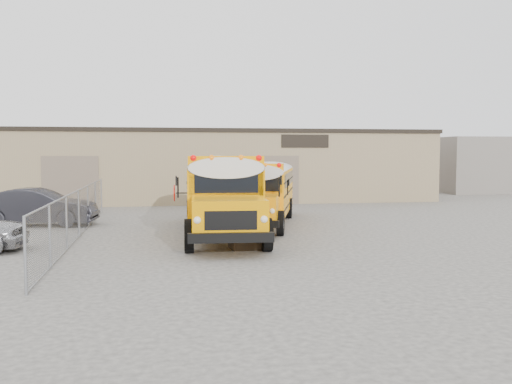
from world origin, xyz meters
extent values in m
plane|color=#4A4744|center=(0.00, 0.00, 0.00)|extent=(120.00, 120.00, 0.00)
cube|color=#896E54|center=(0.00, 20.00, 2.25)|extent=(30.00, 10.00, 4.50)
cube|color=black|center=(0.00, 20.00, 4.55)|extent=(30.20, 10.20, 0.25)
cube|color=black|center=(6.00, 14.98, 3.90)|extent=(3.00, 0.08, 0.80)
cube|color=#6D5F4E|center=(-8.00, 14.98, 1.50)|extent=(3.20, 0.08, 3.00)
cube|color=#6D5F4E|center=(4.00, 14.98, 1.50)|extent=(3.20, 0.08, 3.00)
cylinder|color=gray|center=(-6.00, -6.00, 0.90)|extent=(0.07, 0.07, 1.80)
cylinder|color=gray|center=(-6.00, -3.00, 0.90)|extent=(0.07, 0.07, 1.80)
cylinder|color=gray|center=(-6.00, 0.00, 0.90)|extent=(0.07, 0.07, 1.80)
cylinder|color=gray|center=(-6.00, 3.00, 0.90)|extent=(0.07, 0.07, 1.80)
cylinder|color=gray|center=(-6.00, 6.00, 0.90)|extent=(0.07, 0.07, 1.80)
cylinder|color=gray|center=(-6.00, 9.00, 0.90)|extent=(0.07, 0.07, 1.80)
cylinder|color=gray|center=(-6.00, 12.00, 0.90)|extent=(0.07, 0.07, 1.80)
cylinder|color=gray|center=(-6.00, 3.00, 1.78)|extent=(0.05, 18.00, 0.05)
cylinder|color=gray|center=(-6.00, 3.00, 0.05)|extent=(0.05, 18.00, 0.05)
cube|color=gray|center=(-6.00, 3.00, 0.90)|extent=(0.02, 18.00, 1.70)
cube|color=gray|center=(24.00, 24.00, 2.20)|extent=(10.00, 8.00, 4.40)
cube|color=#E99300|center=(-0.09, 10.07, 1.63)|extent=(3.15, 8.15, 2.16)
cube|color=#E99300|center=(-0.42, 4.93, 1.15)|extent=(2.46, 2.46, 1.21)
cube|color=black|center=(-0.35, 6.10, 2.23)|extent=(2.16, 0.20, 0.79)
cube|color=silver|center=(-0.09, 10.07, 2.86)|extent=(3.15, 8.24, 0.42)
cube|color=#E99300|center=(-0.33, 6.34, 2.90)|extent=(2.61, 0.69, 0.38)
sphere|color=#E50705|center=(-1.45, 6.17, 3.02)|extent=(0.21, 0.21, 0.21)
sphere|color=#E50705|center=(0.75, 6.03, 3.02)|extent=(0.21, 0.21, 0.21)
sphere|color=orange|center=(-0.84, 6.13, 3.02)|extent=(0.21, 0.21, 0.21)
sphere|color=orange|center=(0.15, 6.07, 3.02)|extent=(0.21, 0.21, 0.21)
cube|color=black|center=(-0.51, 3.69, 0.67)|extent=(2.59, 0.40, 0.29)
cube|color=black|center=(0.17, 14.13, 0.67)|extent=(2.59, 0.38, 0.29)
cube|color=black|center=(-0.09, 10.07, 1.55)|extent=(3.18, 8.00, 0.06)
cube|color=black|center=(-0.07, 10.39, 2.23)|extent=(3.09, 6.90, 0.65)
cylinder|color=black|center=(-1.67, 5.12, 0.55)|extent=(0.37, 1.11, 1.09)
cylinder|color=black|center=(0.83, 4.96, 0.55)|extent=(0.37, 1.11, 1.09)
cylinder|color=black|center=(-1.24, 11.75, 0.55)|extent=(0.37, 1.11, 1.09)
cylinder|color=black|center=(1.26, 11.59, 0.55)|extent=(0.37, 1.11, 1.09)
cylinder|color=#BF0505|center=(-2.05, 7.46, 1.76)|extent=(0.07, 0.59, 0.59)
cube|color=#FF9A08|center=(3.39, 12.02, 1.45)|extent=(4.28, 7.52, 1.93)
cube|color=#FF9A08|center=(2.09, 7.60, 1.03)|extent=(2.57, 2.57, 1.08)
cube|color=black|center=(2.39, 8.61, 1.99)|extent=(1.87, 0.60, 0.71)
cube|color=silver|center=(3.39, 12.02, 2.56)|extent=(4.30, 7.60, 0.38)
cube|color=#FF9A08|center=(2.45, 8.81, 2.59)|extent=(2.34, 1.10, 0.34)
sphere|color=#E50705|center=(1.44, 8.89, 2.70)|extent=(0.19, 0.19, 0.19)
sphere|color=#E50705|center=(3.33, 8.33, 2.70)|extent=(0.19, 0.19, 0.19)
sphere|color=orange|center=(1.96, 8.73, 2.70)|extent=(0.19, 0.19, 0.19)
sphere|color=orange|center=(2.81, 8.48, 2.70)|extent=(0.19, 0.19, 0.19)
cube|color=black|center=(1.78, 6.53, 0.60)|extent=(2.27, 0.85, 0.26)
cube|color=black|center=(4.42, 15.50, 0.60)|extent=(2.26, 0.83, 0.26)
cube|color=black|center=(3.39, 12.02, 1.38)|extent=(4.27, 7.40, 0.06)
cube|color=black|center=(3.47, 12.29, 1.99)|extent=(3.99, 6.45, 0.58)
cylinder|color=black|center=(1.04, 8.01, 0.49)|extent=(0.53, 1.01, 0.98)
cylinder|color=black|center=(3.19, 7.38, 0.49)|extent=(0.53, 1.01, 0.98)
cylinder|color=black|center=(2.72, 13.71, 0.49)|extent=(0.53, 1.01, 0.98)
cylinder|color=black|center=(4.87, 13.07, 0.49)|extent=(0.53, 1.01, 0.98)
cube|color=black|center=(-0.15, -0.70, 0.53)|extent=(1.16, 1.06, 1.07)
sphere|color=black|center=(-0.15, -0.70, 1.01)|extent=(1.18, 1.18, 1.18)
imported|color=black|center=(-8.20, 6.72, 0.82)|extent=(5.15, 2.30, 1.64)
camera|label=1|loc=(-3.08, -19.31, 3.21)|focal=40.00mm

